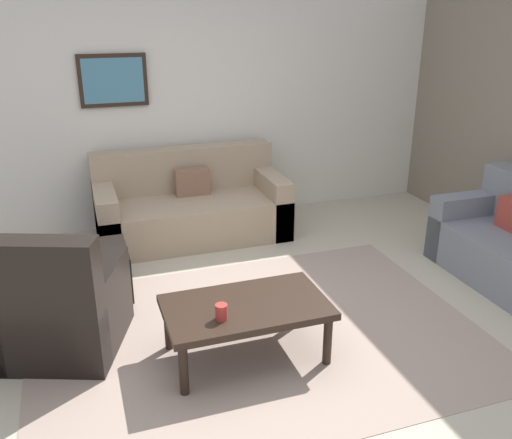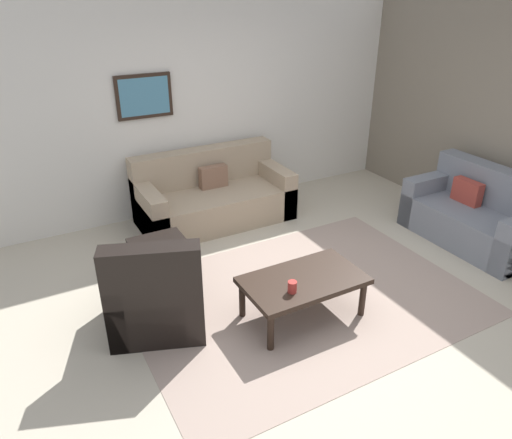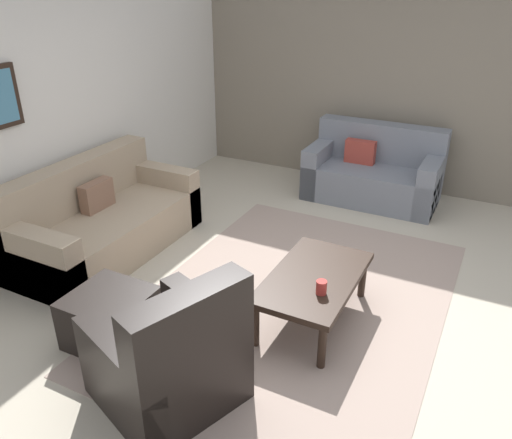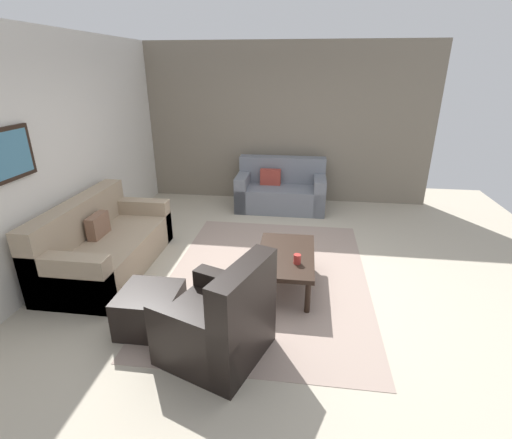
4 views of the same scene
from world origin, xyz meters
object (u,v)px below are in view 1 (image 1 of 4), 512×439
at_px(ottoman, 95,272).
at_px(coffee_table, 246,311).
at_px(armchair_leather, 56,313).
at_px(cup, 221,312).
at_px(framed_artwork, 113,80).
at_px(couch_main, 190,207).

bearing_deg(ottoman, coffee_table, -53.36).
xyz_separation_m(armchair_leather, cup, (1.01, -0.60, 0.16)).
bearing_deg(framed_artwork, armchair_leather, -107.25).
relative_size(ottoman, coffee_table, 0.51).
bearing_deg(couch_main, ottoman, -134.67).
bearing_deg(ottoman, cup, -62.38).
distance_m(couch_main, ottoman, 1.49).
bearing_deg(armchair_leather, coffee_table, -21.22).
relative_size(couch_main, framed_artwork, 2.84).
distance_m(ottoman, coffee_table, 1.56).
relative_size(ottoman, cup, 5.32).
bearing_deg(framed_artwork, couch_main, -34.09).
bearing_deg(framed_artwork, coffee_table, -79.31).
relative_size(armchair_leather, cup, 9.78).
distance_m(coffee_table, cup, 0.27).
relative_size(couch_main, coffee_table, 1.75).
bearing_deg(armchair_leather, couch_main, 53.95).
bearing_deg(couch_main, armchair_leather, -126.05).
height_order(couch_main, armchair_leather, armchair_leather).
distance_m(ottoman, framed_artwork, 2.07).
xyz_separation_m(armchair_leather, ottoman, (0.29, 0.78, -0.11)).
relative_size(couch_main, cup, 18.26).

